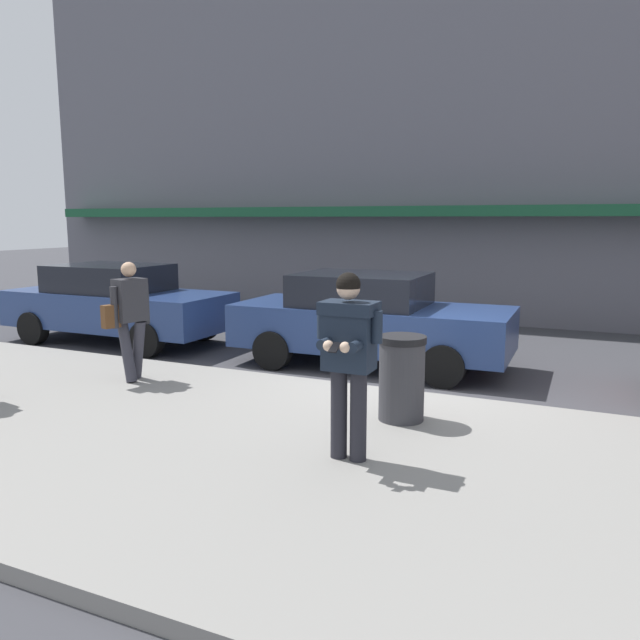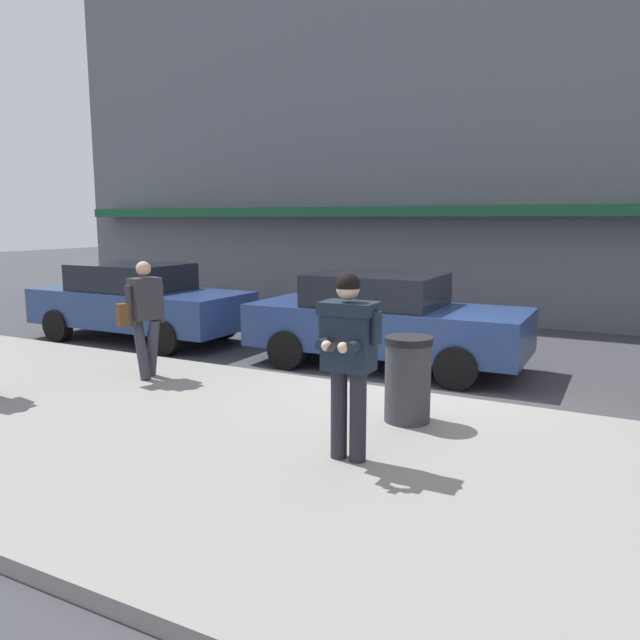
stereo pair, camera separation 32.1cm
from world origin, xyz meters
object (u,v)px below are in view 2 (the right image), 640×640
(parked_sedan_near, at_px, (138,301))
(pedestrian_with_bag, at_px, (144,312))
(man_texting_on_phone, at_px, (348,346))
(trash_bin, at_px, (408,379))
(parked_sedan_mid, at_px, (384,320))

(parked_sedan_near, xyz_separation_m, pedestrian_with_bag, (2.68, -2.64, 0.32))
(man_texting_on_phone, bearing_deg, trash_bin, 85.72)
(parked_sedan_mid, bearing_deg, pedestrian_with_bag, -132.39)
(parked_sedan_near, xyz_separation_m, man_texting_on_phone, (6.60, -4.09, 0.46))
(trash_bin, bearing_deg, parked_sedan_near, 157.96)
(parked_sedan_mid, xyz_separation_m, man_texting_on_phone, (1.36, -4.26, 0.46))
(parked_sedan_near, bearing_deg, parked_sedan_mid, 1.87)
(pedestrian_with_bag, bearing_deg, man_texting_on_phone, -20.29)
(man_texting_on_phone, distance_m, pedestrian_with_bag, 4.19)
(parked_sedan_near, height_order, pedestrian_with_bag, pedestrian_with_bag)
(parked_sedan_mid, xyz_separation_m, pedestrian_with_bag, (-2.56, -2.81, 0.32))
(man_texting_on_phone, relative_size, trash_bin, 1.84)
(parked_sedan_mid, distance_m, pedestrian_with_bag, 3.81)
(parked_sedan_near, height_order, trash_bin, parked_sedan_near)
(parked_sedan_mid, relative_size, pedestrian_with_bag, 2.67)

